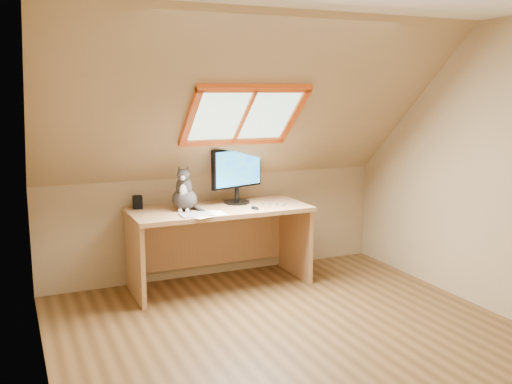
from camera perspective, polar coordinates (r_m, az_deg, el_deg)
ground at (r=4.38m, az=4.32°, el=-14.57°), size 3.50×3.50×0.00m
room_shell at (r=3.92m, az=5.24°, el=4.24°), size 3.52×3.52×2.41m
desk at (r=5.42m, az=-3.91°, el=-3.78°), size 1.66×0.73×0.76m
monitor at (r=5.45m, az=-1.92°, el=2.03°), size 0.56×0.24×0.53m
cat at (r=5.20m, az=-7.20°, el=-0.19°), size 0.31×0.33×0.41m
desk_speaker at (r=5.34m, az=-11.76°, el=-1.01°), size 0.09×0.09×0.12m
graphics_tablet at (r=5.00m, az=-5.97°, el=-2.25°), size 0.29×0.21×0.01m
mouse at (r=5.20m, az=-0.13°, el=-1.61°), size 0.07×0.10×0.03m
papers at (r=5.01m, az=-4.65°, el=-2.24°), size 0.35×0.30×0.01m
cables at (r=5.36m, az=0.92°, el=-1.38°), size 0.51×0.26×0.01m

